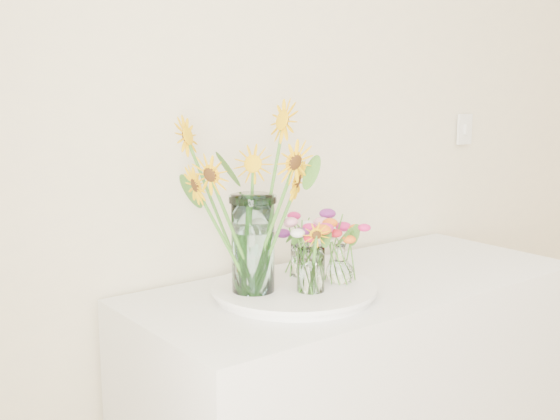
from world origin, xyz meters
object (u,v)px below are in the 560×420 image
object	(u,v)px
tray	(294,292)
small_vase_b	(340,264)
small_vase_a	(311,270)
small_vase_c	(301,260)
mason_jar	(253,244)

from	to	relation	value
tray	small_vase_b	size ratio (longest dim) A/B	3.79
small_vase_a	small_vase_b	world-z (taller)	small_vase_a
small_vase_a	small_vase_c	bearing A→B (deg)	60.49
small_vase_b	small_vase_c	distance (m)	0.13
tray	mason_jar	size ratio (longest dim) A/B	1.61
small_vase_b	small_vase_c	bearing A→B (deg)	110.11
tray	small_vase_c	world-z (taller)	small_vase_c
small_vase_b	small_vase_c	world-z (taller)	small_vase_b
tray	small_vase_b	world-z (taller)	small_vase_b
small_vase_a	mason_jar	bearing A→B (deg)	141.65
tray	small_vase_a	world-z (taller)	small_vase_a
tray	mason_jar	distance (m)	0.19
tray	small_vase_b	bearing A→B (deg)	-20.10
tray	small_vase_a	distance (m)	0.10
small_vase_c	small_vase_b	bearing A→B (deg)	-69.89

